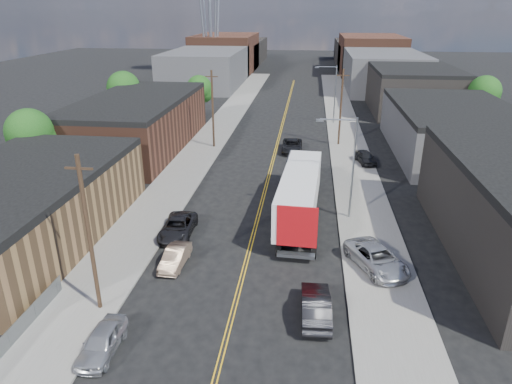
% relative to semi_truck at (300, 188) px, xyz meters
% --- Properties ---
extents(ground, '(260.00, 260.00, 0.00)m').
position_rel_semi_truck_xyz_m(ground, '(-3.60, 34.67, -2.54)').
color(ground, black).
rests_on(ground, ground).
extents(centerline, '(0.32, 120.00, 0.01)m').
position_rel_semi_truck_xyz_m(centerline, '(-3.60, 19.67, -2.53)').
color(centerline, gold).
rests_on(centerline, ground).
extents(sidewalk_left, '(5.00, 140.00, 0.15)m').
position_rel_semi_truck_xyz_m(sidewalk_left, '(-13.10, 19.67, -2.46)').
color(sidewalk_left, slate).
rests_on(sidewalk_left, ground).
extents(sidewalk_right, '(5.00, 140.00, 0.15)m').
position_rel_semi_truck_xyz_m(sidewalk_right, '(5.90, 19.67, -2.46)').
color(sidewalk_right, slate).
rests_on(sidewalk_right, ground).
extents(warehouse_tan, '(12.00, 22.00, 5.60)m').
position_rel_semi_truck_xyz_m(warehouse_tan, '(-21.60, -7.33, 0.26)').
color(warehouse_tan, brown).
rests_on(warehouse_tan, ground).
extents(warehouse_brown, '(12.00, 26.00, 6.60)m').
position_rel_semi_truck_xyz_m(warehouse_brown, '(-21.60, 18.67, 0.76)').
color(warehouse_brown, '#49291D').
rests_on(warehouse_brown, ground).
extents(industrial_right_b, '(14.00, 24.00, 6.10)m').
position_rel_semi_truck_xyz_m(industrial_right_b, '(18.40, 20.67, 0.51)').
color(industrial_right_b, '#3E3E40').
rests_on(industrial_right_b, ground).
extents(industrial_right_c, '(14.00, 22.00, 7.60)m').
position_rel_semi_truck_xyz_m(industrial_right_c, '(18.40, 46.67, 1.26)').
color(industrial_right_c, black).
rests_on(industrial_right_c, ground).
extents(skyline_left_a, '(16.00, 30.00, 8.00)m').
position_rel_semi_truck_xyz_m(skyline_left_a, '(-23.60, 69.67, 1.46)').
color(skyline_left_a, '#3E3E40').
rests_on(skyline_left_a, ground).
extents(skyline_right_a, '(16.00, 30.00, 8.00)m').
position_rel_semi_truck_xyz_m(skyline_right_a, '(16.40, 69.67, 1.46)').
color(skyline_right_a, '#3E3E40').
rests_on(skyline_right_a, ground).
extents(skyline_left_b, '(16.00, 26.00, 10.00)m').
position_rel_semi_truck_xyz_m(skyline_left_b, '(-23.60, 94.67, 2.46)').
color(skyline_left_b, '#49291D').
rests_on(skyline_left_b, ground).
extents(skyline_right_b, '(16.00, 26.00, 10.00)m').
position_rel_semi_truck_xyz_m(skyline_right_b, '(16.40, 94.67, 2.46)').
color(skyline_right_b, '#49291D').
rests_on(skyline_right_b, ground).
extents(skyline_left_c, '(16.00, 40.00, 7.00)m').
position_rel_semi_truck_xyz_m(skyline_left_c, '(-23.60, 114.67, 0.96)').
color(skyline_left_c, black).
rests_on(skyline_left_c, ground).
extents(skyline_right_c, '(16.00, 40.00, 7.00)m').
position_rel_semi_truck_xyz_m(skyline_right_c, '(16.40, 114.67, 0.96)').
color(skyline_right_c, black).
rests_on(skyline_right_c, ground).
extents(streetlight_near, '(3.39, 0.25, 9.00)m').
position_rel_semi_truck_xyz_m(streetlight_near, '(3.99, -0.33, 2.79)').
color(streetlight_near, gray).
rests_on(streetlight_near, ground).
extents(streetlight_far, '(3.39, 0.25, 9.00)m').
position_rel_semi_truck_xyz_m(streetlight_far, '(3.99, 34.67, 2.79)').
color(streetlight_far, gray).
rests_on(streetlight_far, ground).
extents(utility_pole_left_near, '(1.60, 0.26, 10.00)m').
position_rel_semi_truck_xyz_m(utility_pole_left_near, '(-11.80, -15.33, 2.60)').
color(utility_pole_left_near, black).
rests_on(utility_pole_left_near, ground).
extents(utility_pole_left_far, '(1.60, 0.26, 10.00)m').
position_rel_semi_truck_xyz_m(utility_pole_left_far, '(-11.80, 19.67, 2.60)').
color(utility_pole_left_far, black).
rests_on(utility_pole_left_far, ground).
extents(utility_pole_right, '(1.60, 0.26, 10.00)m').
position_rel_semi_truck_xyz_m(utility_pole_right, '(4.60, 22.67, 2.60)').
color(utility_pole_right, black).
rests_on(utility_pole_right, ground).
extents(tree_left_near, '(4.85, 4.76, 7.91)m').
position_rel_semi_truck_xyz_m(tree_left_near, '(-27.55, 4.67, 2.64)').
color(tree_left_near, black).
rests_on(tree_left_near, ground).
extents(tree_left_mid, '(5.10, 5.04, 8.37)m').
position_rel_semi_truck_xyz_m(tree_left_mid, '(-27.55, 29.67, 2.94)').
color(tree_left_mid, black).
rests_on(tree_left_mid, ground).
extents(tree_left_far, '(4.35, 4.20, 6.97)m').
position_rel_semi_truck_xyz_m(tree_left_far, '(-17.55, 36.67, 2.03)').
color(tree_left_far, black).
rests_on(tree_left_far, ground).
extents(tree_right_far, '(4.85, 4.76, 7.91)m').
position_rel_semi_truck_xyz_m(tree_right_far, '(26.45, 34.67, 2.64)').
color(tree_right_far, black).
rests_on(tree_right_far, ground).
extents(semi_truck, '(3.67, 17.13, 4.45)m').
position_rel_semi_truck_xyz_m(semi_truck, '(0.00, 0.00, 0.00)').
color(semi_truck, silver).
rests_on(semi_truck, ground).
extents(car_left_a, '(1.67, 4.14, 1.41)m').
position_rel_semi_truck_xyz_m(car_left_a, '(-10.00, -18.94, -1.83)').
color(car_left_a, '#B4B6BA').
rests_on(car_left_a, ground).
extents(car_left_b, '(1.55, 4.03, 1.31)m').
position_rel_semi_truck_xyz_m(car_left_b, '(-8.60, -9.80, -1.88)').
color(car_left_b, '#8A705A').
rests_on(car_left_b, ground).
extents(car_left_c, '(2.60, 5.34, 1.46)m').
position_rel_semi_truck_xyz_m(car_left_c, '(-9.70, -5.20, -1.81)').
color(car_left_c, black).
rests_on(car_left_c, ground).
extents(car_right_oncoming, '(1.87, 4.93, 1.60)m').
position_rel_semi_truck_xyz_m(car_right_oncoming, '(1.40, -14.55, -1.74)').
color(car_right_oncoming, black).
rests_on(car_right_oncoming, ground).
extents(car_right_lot_a, '(4.77, 6.21, 1.57)m').
position_rel_semi_truck_xyz_m(car_right_lot_a, '(5.66, -8.75, -1.60)').
color(car_right_lot_a, '#B5B7BB').
rests_on(car_right_lot_a, sidewalk_right).
extents(car_right_lot_c, '(2.64, 4.52, 1.44)m').
position_rel_semi_truck_xyz_m(car_right_lot_c, '(7.31, 14.91, -1.67)').
color(car_right_lot_c, black).
rests_on(car_right_lot_c, sidewalk_right).
extents(car_ahead_truck, '(2.65, 5.56, 1.53)m').
position_rel_semi_truck_xyz_m(car_ahead_truck, '(-1.47, 19.01, -1.77)').
color(car_ahead_truck, black).
rests_on(car_ahead_truck, ground).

